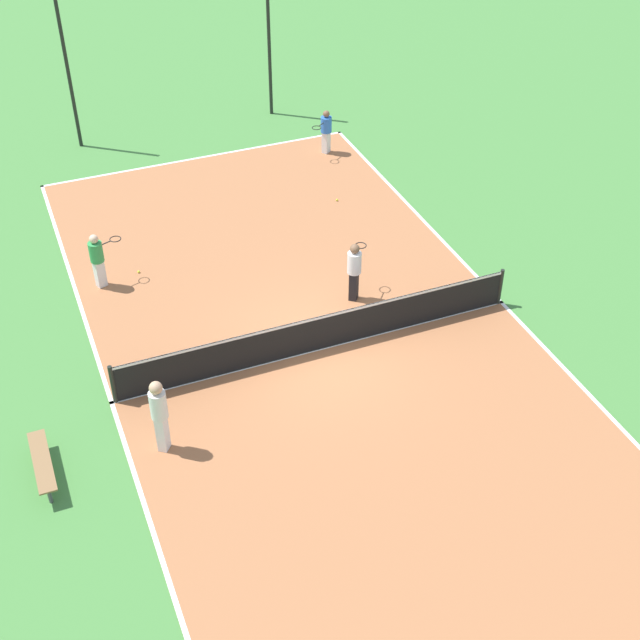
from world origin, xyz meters
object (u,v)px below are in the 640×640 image
object	(u,v)px
player_near_blue	(326,129)
tennis_ball_left_sideline	(139,272)
fence_post_back_left	(68,73)
player_near_white	(354,268)
tennis_ball_near_net	(337,200)
bench	(42,462)
player_far_white	(159,411)
player_far_green	(97,257)
tennis_net	(320,332)
fence_post_back_right	(269,44)

from	to	relation	value
player_near_blue	tennis_ball_left_sideline	xyz separation A→B (m)	(-7.36, -4.62, -0.80)
player_near_blue	fence_post_back_left	world-z (taller)	fence_post_back_left
player_near_white	fence_post_back_left	bearing A→B (deg)	62.85
tennis_ball_near_net	fence_post_back_left	size ratio (longest dim) A/B	0.01
bench	player_far_white	distance (m)	2.56
player_near_blue	player_far_white	bearing A→B (deg)	16.76
player_far_white	tennis_ball_near_net	bearing A→B (deg)	-5.90
player_far_green	fence_post_back_left	size ratio (longest dim) A/B	0.31
tennis_net	player_near_blue	world-z (taller)	player_near_blue
player_far_green	fence_post_back_right	world-z (taller)	fence_post_back_right
bench	player_far_green	xyz separation A→B (m)	(2.40, 6.26, 0.52)
player_near_white	tennis_ball_left_sideline	world-z (taller)	player_near_white
bench	player_near_white	distance (m)	8.94
player_near_white	player_far_white	bearing A→B (deg)	159.46
player_near_white	player_near_blue	size ratio (longest dim) A/B	1.13
bench	tennis_ball_left_sideline	distance (m)	7.33
bench	player_far_green	world-z (taller)	player_far_green
fence_post_back_right	bench	bearing A→B (deg)	-124.63
bench	player_near_blue	size ratio (longest dim) A/B	1.23
player_near_white	tennis_ball_left_sideline	distance (m)	5.95
bench	player_far_white	world-z (taller)	player_far_white
bench	player_far_green	size ratio (longest dim) A/B	1.15
bench	player_near_white	world-z (taller)	player_near_white
tennis_net	fence_post_back_left	bearing A→B (deg)	104.63
player_near_white	tennis_ball_near_net	bearing A→B (deg)	21.32
fence_post_back_right	player_far_white	bearing A→B (deg)	-117.37
player_near_blue	tennis_ball_near_net	world-z (taller)	player_near_blue
player_near_white	tennis_ball_near_net	distance (m)	5.11
tennis_ball_near_net	fence_post_back_left	bearing A→B (deg)	134.39
player_far_white	fence_post_back_right	distance (m)	16.80
player_far_green	tennis_ball_near_net	xyz separation A→B (m)	(7.48, 1.75, -0.86)
player_far_green	fence_post_back_left	xyz separation A→B (m)	(0.94, 8.43, 1.64)
player_far_white	tennis_ball_near_net	size ratio (longest dim) A/B	27.08
player_near_blue	fence_post_back_left	distance (m)	8.44
fence_post_back_right	tennis_ball_near_net	bearing A→B (deg)	-92.33
player_near_blue	player_far_green	bearing A→B (deg)	-6.81
bench	fence_post_back_right	bearing A→B (deg)	-34.63
tennis_ball_near_net	fence_post_back_right	world-z (taller)	fence_post_back_right
tennis_net	tennis_ball_near_net	xyz separation A→B (m)	(3.13, 6.36, -0.49)
tennis_net	bench	world-z (taller)	tennis_net
tennis_ball_left_sideline	fence_post_back_left	xyz separation A→B (m)	(-0.08, 8.21, 2.50)
tennis_ball_left_sideline	tennis_ball_near_net	bearing A→B (deg)	13.34
tennis_net	fence_post_back_right	xyz separation A→B (m)	(3.40, 13.04, 2.01)
player_near_blue	tennis_ball_left_sideline	world-z (taller)	player_near_blue
player_near_blue	tennis_ball_near_net	bearing A→B (deg)	36.83
tennis_ball_near_net	fence_post_back_left	world-z (taller)	fence_post_back_left
bench	player_near_blue	bearing A→B (deg)	-44.17
tennis_net	fence_post_back_left	distance (m)	13.63
player_near_white	tennis_ball_near_net	size ratio (longest dim) A/B	24.35
player_near_white	tennis_ball_left_sideline	xyz separation A→B (m)	(-4.90, 3.25, -0.92)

